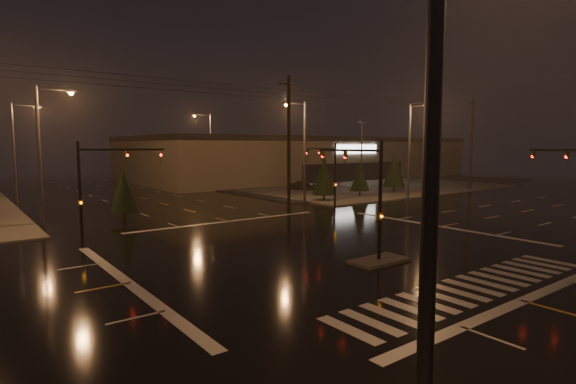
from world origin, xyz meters
The scene contains 24 objects.
ground centered at (0.00, 0.00, 0.00)m, with size 140.00×140.00×0.00m, color black.
sidewalk_ne centered at (30.00, 30.00, 0.06)m, with size 36.00×36.00×0.12m, color #413F3A.
median_island centered at (0.00, -4.00, 0.07)m, with size 3.00×1.60×0.15m, color #413F3A.
crosswalk centered at (0.00, -9.00, 0.01)m, with size 15.00×2.60×0.01m, color beige.
stop_bar_near centered at (0.00, -11.00, 0.01)m, with size 16.00×0.50×0.01m, color beige.
stop_bar_far centered at (0.00, 11.00, 0.01)m, with size 16.00×0.50×0.01m, color beige.
parking_lot centered at (35.00, 28.00, 0.04)m, with size 50.00×24.00×0.08m, color black.
retail_building centered at (35.00, 45.99, 3.84)m, with size 60.20×28.30×7.20m.
signal_mast_median centered at (0.00, -3.07, 3.75)m, with size 0.25×4.59×6.00m.
signal_mast_ne centered at (9.50, 10.14, 3.79)m, with size 4.84×1.86×6.00m.
signal_mast_nw centered at (-9.50, 10.14, 3.79)m, with size 4.84×1.86×6.00m.
streetlight_0 centered at (-11.18, -15.00, 5.80)m, with size 2.77×0.32×10.00m.
streetlight_1 centered at (-11.18, 18.00, 5.80)m, with size 2.77×0.32×10.00m.
streetlight_2 centered at (-11.18, 34.00, 5.80)m, with size 2.77×0.32×10.00m.
streetlight_3 centered at (11.18, 16.00, 5.80)m, with size 2.77×0.32×10.00m.
streetlight_4 centered at (11.18, 36.00, 5.80)m, with size 2.77×0.32×10.00m.
streetlight_6 centered at (22.00, 11.18, 5.80)m, with size 0.32×2.77×10.00m.
utility_pole_1 centered at (8.00, 14.00, 6.13)m, with size 2.20×0.32×12.00m.
utility_pole_2 centered at (38.00, 14.00, 6.13)m, with size 2.20×0.32×12.00m.
conifer_0 centered at (14.15, 16.05, 2.65)m, with size 2.49×2.49×4.59m.
conifer_1 centered at (20.10, 16.71, 2.38)m, with size 2.16×2.16×4.07m.
conifer_2 centered at (26.87, 17.47, 2.80)m, with size 2.69×2.69×4.90m.
conifer_3 centered at (-6.34, 15.71, 2.30)m, with size 2.05×2.05×3.90m.
car_parked centered at (19.53, 25.73, 0.67)m, with size 1.59×3.94×1.34m, color black.
Camera 1 is at (-16.67, -18.66, 5.74)m, focal length 28.00 mm.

